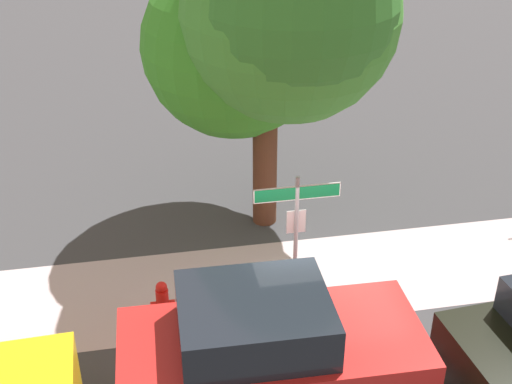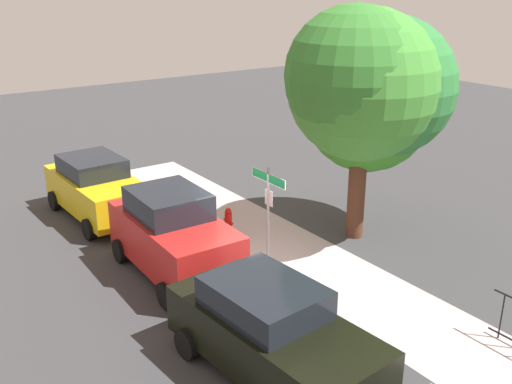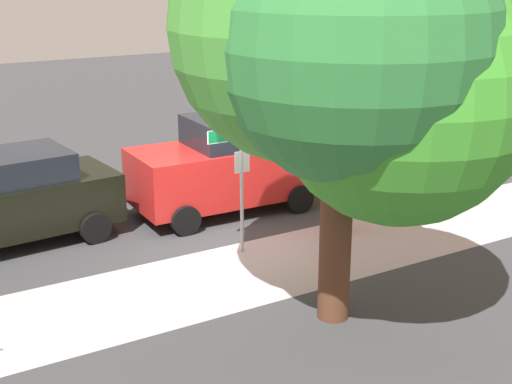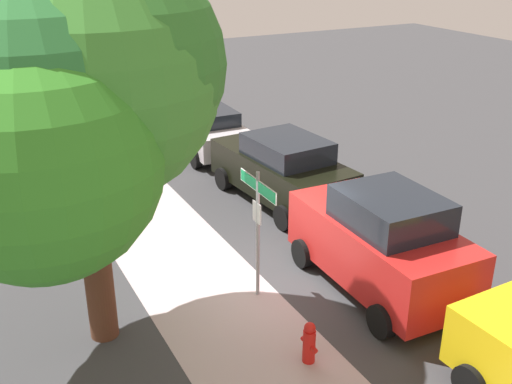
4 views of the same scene
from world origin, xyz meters
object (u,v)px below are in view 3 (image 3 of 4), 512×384
car_black (4,200)px  car_yellow (384,142)px  shade_tree (337,43)px  street_sign (242,159)px  fire_hydrant (341,216)px  car_red (226,165)px

car_black → car_yellow: bearing=174.0°
shade_tree → car_yellow: (-5.96, -5.68, -3.39)m
street_sign → shade_tree: shade_tree is taller
car_yellow → fire_hydrant: size_ratio=5.61×
street_sign → fire_hydrant: size_ratio=3.43×
car_red → car_yellow: bearing=-176.2°
street_sign → shade_tree: 4.03m
car_black → shade_tree: bearing=117.1°
street_sign → car_red: street_sign is taller
street_sign → car_black: street_sign is taller
shade_tree → fire_hydrant: bearing=-130.1°
car_black → fire_hydrant: size_ratio=5.95×
street_sign → car_black: (3.87, -2.76, -0.94)m
shade_tree → street_sign: bearing=-94.2°
shade_tree → fire_hydrant: shade_tree is taller
car_red → fire_hydrant: 2.93m
car_red → car_black: size_ratio=0.91×
car_yellow → car_black: 9.60m
street_sign → car_black: bearing=-35.5°
shade_tree → car_yellow: size_ratio=1.52×
shade_tree → car_black: 7.75m
car_red → fire_hydrant: bearing=119.6°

